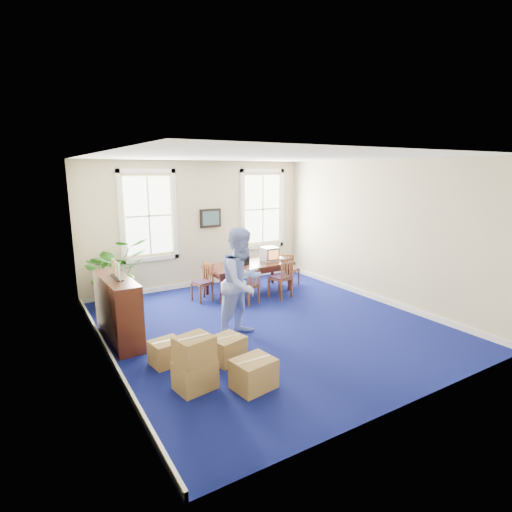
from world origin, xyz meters
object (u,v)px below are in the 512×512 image
chair_near_left (249,285)px  potted_plant (115,272)px  crt_tv (269,254)px  conference_table (249,278)px  cardboard_boxes (205,355)px  man (242,283)px  credenza (118,308)px

chair_near_left → potted_plant: 2.95m
crt_tv → potted_plant: 3.70m
conference_table → cardboard_boxes: 4.30m
crt_tv → cardboard_boxes: crt_tv is taller
man → potted_plant: 3.29m
conference_table → credenza: 3.65m
potted_plant → crt_tv: bearing=-9.6°
credenza → potted_plant: size_ratio=1.00×
chair_near_left → man: man is taller
credenza → cardboard_boxes: 2.20m
conference_table → crt_tv: 0.83m
crt_tv → man: 3.05m
chair_near_left → man: bearing=40.4°
man → cardboard_boxes: (-1.25, -1.16, -0.60)m
conference_table → cardboard_boxes: bearing=-129.7°
credenza → man: bearing=-26.9°
chair_near_left → potted_plant: potted_plant is taller
crt_tv → potted_plant: bearing=170.7°
conference_table → potted_plant: size_ratio=1.38×
conference_table → cardboard_boxes: (-2.68, -3.36, 0.04)m
chair_near_left → credenza: (-2.97, -0.57, 0.18)m
potted_plant → conference_table: bearing=-12.4°
crt_tv → man: bearing=-132.0°
potted_plant → man: bearing=-60.9°
crt_tv → chair_near_left: bearing=-143.7°
chair_near_left → credenza: 3.03m
chair_near_left → cardboard_boxes: size_ratio=0.60×
chair_near_left → conference_table: bearing=-136.8°
crt_tv → credenza: bearing=-161.3°
crt_tv → chair_near_left: size_ratio=0.49×
potted_plant → cardboard_boxes: potted_plant is taller
crt_tv → man: man is taller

